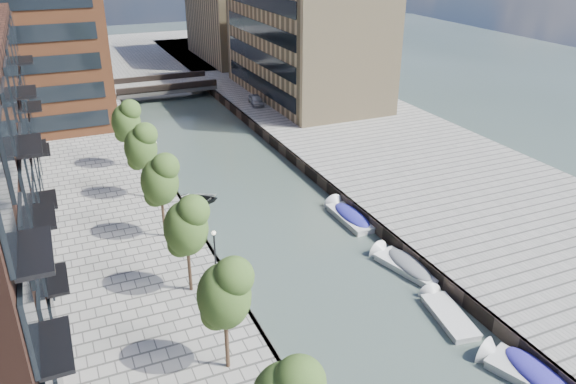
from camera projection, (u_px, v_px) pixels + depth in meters
water at (244, 185)px, 48.94m from camera, size 300.00×300.00×0.00m
quay_right at (399, 154)px, 54.52m from camera, size 20.00×140.00×1.00m
quay_wall_left at (174, 192)px, 46.52m from camera, size 0.25×140.00×1.00m
quay_wall_right at (307, 169)px, 50.93m from camera, size 0.25×140.00×1.00m
far_closure at (130, 55)px, 98.64m from camera, size 80.00×40.00×1.00m
tan_block_near at (304, 39)px, 69.67m from camera, size 12.00×25.00×14.00m
tan_block_far at (236, 8)px, 90.88m from camera, size 12.00×20.00×16.00m
bridge at (164, 86)px, 74.97m from camera, size 13.00×6.00×1.30m
tree_2 at (224, 292)px, 25.32m from camera, size 2.50×2.50×5.95m
tree_3 at (186, 225)px, 31.15m from camera, size 2.50×2.50×5.95m
tree_4 at (159, 179)px, 36.97m from camera, size 2.50×2.50×5.95m
tree_5 at (140, 145)px, 42.79m from camera, size 2.50×2.50×5.95m
tree_6 at (126, 120)px, 48.62m from camera, size 2.50×2.50×5.95m
lamp_1 at (215, 256)px, 31.54m from camera, size 0.24×0.24×4.12m
lamp_2 at (157, 160)px, 44.85m from camera, size 0.24×0.24×4.12m
sloop_3 at (191, 204)px, 45.60m from camera, size 4.89×3.77×0.94m
sloop_4 at (188, 205)px, 45.46m from camera, size 5.40×4.30×1.00m
motorboat_0 at (530, 375)px, 27.65m from camera, size 3.78×5.88×1.86m
motorboat_2 at (444, 312)px, 32.49m from camera, size 2.32×4.81×1.54m
motorboat_3 at (348, 215)px, 43.28m from camera, size 1.94×5.41×1.80m
motorboat_4 at (403, 264)px, 36.90m from camera, size 3.02×5.45×1.72m
car at (256, 100)px, 68.04m from camera, size 1.83×3.67×1.20m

